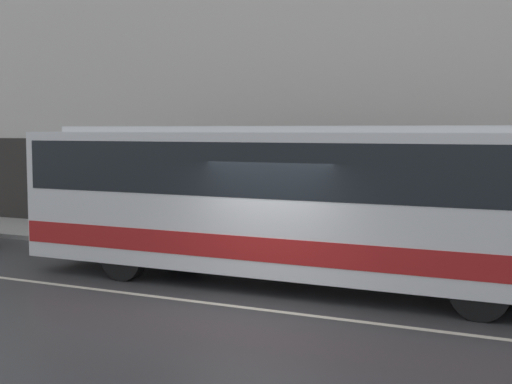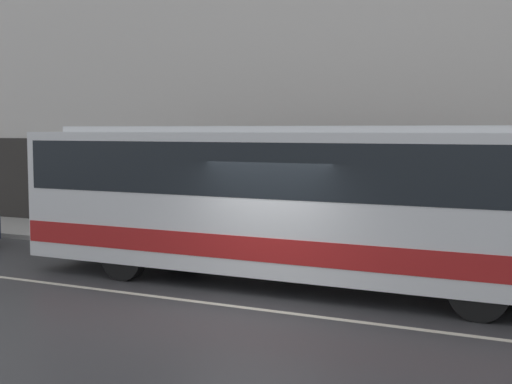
# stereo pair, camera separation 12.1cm
# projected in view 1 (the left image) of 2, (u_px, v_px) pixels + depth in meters

# --- Properties ---
(ground_plane) EXTENTS (60.00, 60.00, 0.00)m
(ground_plane) POSITION_uv_depth(u_px,v_px,m) (250.00, 308.00, 12.35)
(ground_plane) COLOR #38383A
(sidewalk) EXTENTS (60.00, 2.91, 0.13)m
(sidewalk) POSITION_uv_depth(u_px,v_px,m) (350.00, 255.00, 17.23)
(sidewalk) COLOR #A09E99
(sidewalk) RESTS_ON ground_plane
(building_facade) EXTENTS (60.00, 0.35, 11.66)m
(building_facade) POSITION_uv_depth(u_px,v_px,m) (373.00, 30.00, 18.17)
(building_facade) COLOR silver
(building_facade) RESTS_ON ground_plane
(lane_stripe) EXTENTS (54.00, 0.14, 0.01)m
(lane_stripe) POSITION_uv_depth(u_px,v_px,m) (250.00, 308.00, 12.35)
(lane_stripe) COLOR beige
(lane_stripe) RESTS_ON ground_plane
(transit_bus) EXTENTS (11.08, 2.61, 3.16)m
(transit_bus) POSITION_uv_depth(u_px,v_px,m) (286.00, 196.00, 14.13)
(transit_bus) COLOR white
(transit_bus) RESTS_ON ground_plane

